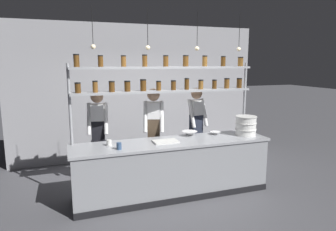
% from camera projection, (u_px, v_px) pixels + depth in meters
% --- Properties ---
extents(ground_plane, '(40.00, 40.00, 0.00)m').
position_uv_depth(ground_plane, '(172.00, 194.00, 5.08)').
color(ground_plane, '#4C4C51').
extents(back_wall, '(5.69, 0.12, 3.04)m').
position_uv_depth(back_wall, '(139.00, 92.00, 6.89)').
color(back_wall, '#939399').
rests_on(back_wall, ground_plane).
extents(prep_counter, '(3.29, 0.76, 0.92)m').
position_uv_depth(prep_counter, '(172.00, 168.00, 4.99)').
color(prep_counter, gray).
rests_on(prep_counter, ground_plane).
extents(spice_shelf_unit, '(3.17, 0.28, 2.32)m').
position_uv_depth(spice_shelf_unit, '(166.00, 82.00, 5.06)').
color(spice_shelf_unit, '#999BA0').
rests_on(spice_shelf_unit, ground_plane).
extents(chef_left, '(0.40, 0.33, 1.72)m').
position_uv_depth(chef_left, '(98.00, 131.00, 5.28)').
color(chef_left, black).
rests_on(chef_left, ground_plane).
extents(chef_center, '(0.42, 0.35, 1.75)m').
position_uv_depth(chef_center, '(154.00, 129.00, 5.39)').
color(chef_center, black).
rests_on(chef_center, ground_plane).
extents(chef_right, '(0.39, 0.32, 1.71)m').
position_uv_depth(chef_right, '(196.00, 124.00, 5.90)').
color(chef_right, black).
rests_on(chef_right, ground_plane).
extents(container_stack, '(0.37, 0.37, 0.34)m').
position_uv_depth(container_stack, '(246.00, 126.00, 5.30)').
color(container_stack, white).
rests_on(container_stack, prep_counter).
extents(cutting_board, '(0.40, 0.26, 0.02)m').
position_uv_depth(cutting_board, '(166.00, 141.00, 4.85)').
color(cutting_board, silver).
rests_on(cutting_board, prep_counter).
extents(prep_bowl_near_left, '(0.28, 0.28, 0.08)m').
position_uv_depth(prep_bowl_near_left, '(190.00, 133.00, 5.30)').
color(prep_bowl_near_left, white).
rests_on(prep_bowl_near_left, prep_counter).
extents(prep_bowl_center_front, '(0.19, 0.19, 0.05)m').
position_uv_depth(prep_bowl_center_front, '(215.00, 133.00, 5.38)').
color(prep_bowl_center_front, white).
rests_on(prep_bowl_center_front, prep_counter).
extents(serving_cup_front, '(0.08, 0.08, 0.09)m').
position_uv_depth(serving_cup_front, '(109.00, 143.00, 4.65)').
color(serving_cup_front, silver).
rests_on(serving_cup_front, prep_counter).
extents(serving_cup_by_board, '(0.07, 0.07, 0.11)m').
position_uv_depth(serving_cup_by_board, '(119.00, 146.00, 4.44)').
color(serving_cup_by_board, '#334C70').
rests_on(serving_cup_by_board, prep_counter).
extents(pendant_light_row, '(2.47, 0.07, 0.61)m').
position_uv_depth(pendant_light_row, '(173.00, 46.00, 4.65)').
color(pendant_light_row, black).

